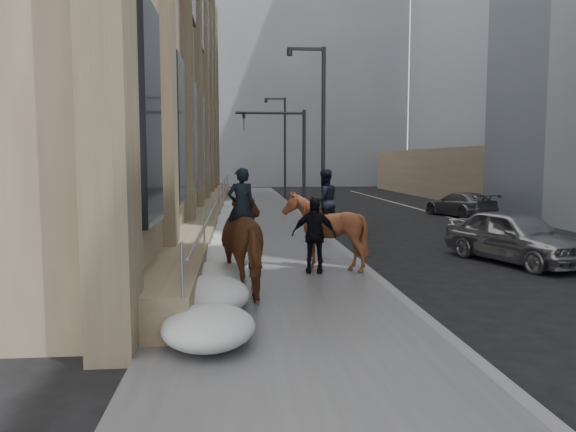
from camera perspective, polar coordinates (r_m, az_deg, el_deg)
The scene contains 16 objects.
ground at distance 11.29m, azimuth -0.31°, elevation -10.11°, with size 140.00×140.00×0.00m, color black.
sidewalk at distance 21.06m, azimuth -2.62°, elevation -2.55°, with size 5.00×80.00×0.12m, color #4D4D4F.
curb at distance 21.34m, azimuth 4.43°, elevation -2.45°, with size 0.24×80.00×0.12m, color slate.
lane_line at distance 23.95m, azimuth 23.37°, elevation -2.15°, with size 0.15×70.00×0.01m, color #BFB78C.
limestone_building at distance 31.63m, azimuth -13.51°, elevation 16.15°, with size 6.10×44.00×18.00m.
bg_building_mid at distance 71.83m, azimuth -1.23°, elevation 14.43°, with size 30.00×12.00×28.00m, color slate.
bg_building_far at distance 83.27m, azimuth -8.80°, elevation 10.39°, with size 24.00×12.00×20.00m, color gray.
streetlight_mid at distance 25.14m, azimuth 3.24°, elevation 9.11°, with size 1.71×0.24×8.00m.
streetlight_far at distance 45.00m, azimuth -0.51°, elevation 7.60°, with size 1.71×0.24×8.00m.
traffic_signal at distance 32.97m, azimuth 0.03°, elevation 7.30°, with size 4.10×0.22×6.00m.
snow_bank at distance 19.12m, azimuth -6.64°, elevation -2.18°, with size 1.70×18.10×0.76m.
mounted_horse_left at distance 12.46m, azimuth -3.78°, elevation -2.52°, with size 1.91×2.92×2.79m.
mounted_horse_right at distance 15.25m, azimuth 3.71°, elevation -1.12°, with size 2.26×2.39×2.71m.
pedestrian at distance 14.79m, azimuth 2.64°, elevation -1.93°, with size 1.17×0.49×1.99m, color black.
car_silver at distance 18.13m, azimuth 22.11°, elevation -1.93°, with size 1.90×4.71×1.61m, color gray.
car_grey at distance 32.17m, azimuth 17.10°, elevation 1.15°, with size 1.88×4.61×1.34m, color #525359.
Camera 1 is at (-0.92, -10.82, 3.07)m, focal length 35.00 mm.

